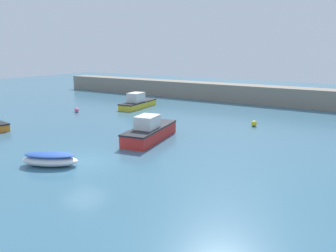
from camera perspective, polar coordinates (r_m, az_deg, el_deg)
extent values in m
cube|color=#38667F|center=(20.96, -14.62, -6.28)|extent=(120.00, 120.00, 0.20)
cube|color=gray|center=(44.38, 12.69, 5.58)|extent=(60.28, 2.97, 2.25)
cube|color=red|center=(25.02, -3.14, -1.40)|extent=(2.88, 6.21, 0.89)
cube|color=black|center=(24.89, -3.16, -0.27)|extent=(2.94, 6.33, 0.12)
cube|color=silver|center=(24.39, -3.62, 0.59)|extent=(1.70, 2.06, 1.07)
ellipsoid|color=white|center=(20.73, -19.85, -5.69)|extent=(3.62, 2.72, 0.61)
ellipsoid|color=#23479E|center=(20.62, -19.92, -4.75)|extent=(3.26, 2.45, 0.24)
cube|color=yellow|center=(39.19, -5.24, 3.68)|extent=(2.36, 5.80, 0.63)
cube|color=black|center=(39.13, -5.25, 4.22)|extent=(2.40, 5.91, 0.12)
cube|color=silver|center=(38.70, -5.60, 4.92)|extent=(1.62, 2.05, 1.19)
sphere|color=yellow|center=(30.41, 14.75, 0.44)|extent=(0.52, 0.52, 0.52)
sphere|color=#EA668C|center=(37.40, -15.63, 2.69)|extent=(0.50, 0.50, 0.50)
sphere|color=orange|center=(31.93, -1.66, 1.37)|extent=(0.41, 0.41, 0.41)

